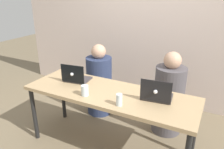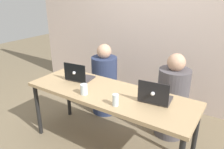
# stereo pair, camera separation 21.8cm
# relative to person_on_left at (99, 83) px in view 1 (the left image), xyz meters

# --- Properties ---
(ground_plane) EXTENTS (12.00, 12.00, 0.00)m
(ground_plane) POSITION_rel_person_on_left_xyz_m (0.51, -0.64, -0.47)
(ground_plane) COLOR #76674E
(back_wall) EXTENTS (4.89, 0.10, 2.49)m
(back_wall) POSITION_rel_person_on_left_xyz_m (0.51, 0.78, 0.78)
(back_wall) COLOR beige
(back_wall) RESTS_ON ground
(desk) EXTENTS (1.88, 0.64, 0.72)m
(desk) POSITION_rel_person_on_left_xyz_m (0.51, -0.64, 0.19)
(desk) COLOR tan
(desk) RESTS_ON ground
(person_on_left) EXTENTS (0.43, 0.43, 1.05)m
(person_on_left) POSITION_rel_person_on_left_xyz_m (0.00, 0.00, 0.00)
(person_on_left) COLOR navy
(person_on_left) RESTS_ON ground
(person_on_right) EXTENTS (0.44, 0.44, 1.08)m
(person_on_right) POSITION_rel_person_on_left_xyz_m (1.02, 0.00, 0.01)
(person_on_right) COLOR #4E4A4E
(person_on_right) RESTS_ON ground
(laptop_back_left) EXTENTS (0.32, 0.28, 0.23)m
(laptop_back_left) POSITION_rel_person_on_left_xyz_m (0.02, -0.56, 0.31)
(laptop_back_left) COLOR #3A363A
(laptop_back_left) RESTS_ON desk
(laptop_back_right) EXTENTS (0.33, 0.29, 0.23)m
(laptop_back_right) POSITION_rel_person_on_left_xyz_m (1.01, -0.57, 0.31)
(laptop_back_right) COLOR #3C3738
(laptop_back_right) RESTS_ON desk
(water_glass_left) EXTENTS (0.08, 0.08, 0.11)m
(water_glass_left) POSITION_rel_person_on_left_xyz_m (0.32, -0.83, 0.31)
(water_glass_left) COLOR silver
(water_glass_left) RESTS_ON desk
(water_glass_right) EXTENTS (0.06, 0.06, 0.12)m
(water_glass_right) POSITION_rel_person_on_left_xyz_m (0.73, -0.85, 0.31)
(water_glass_right) COLOR silver
(water_glass_right) RESTS_ON desk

